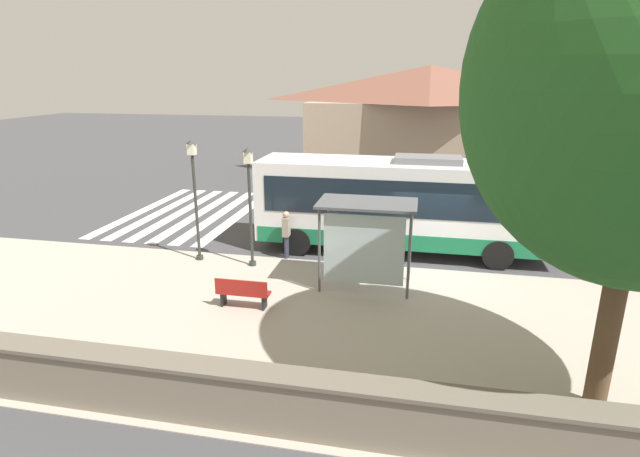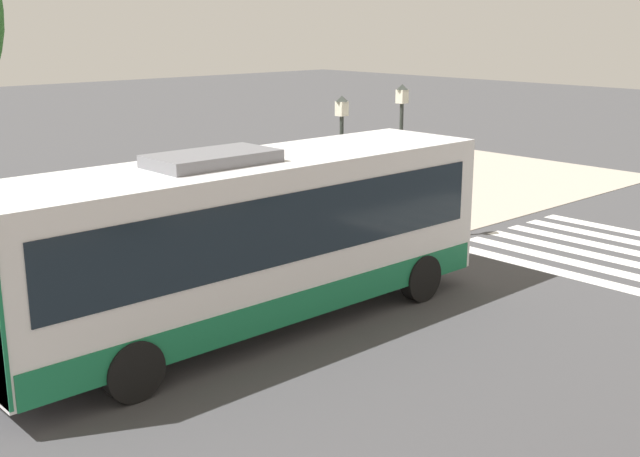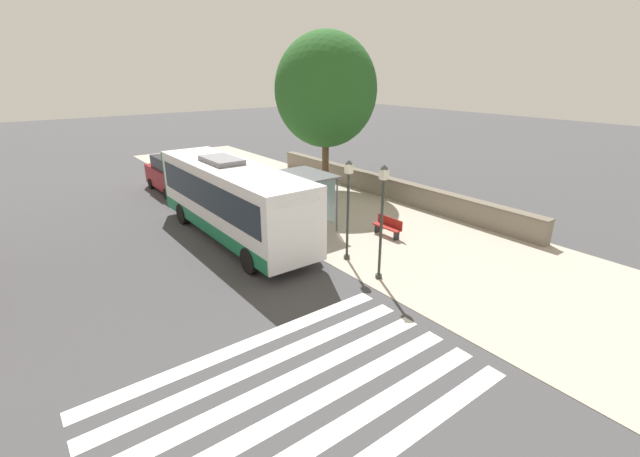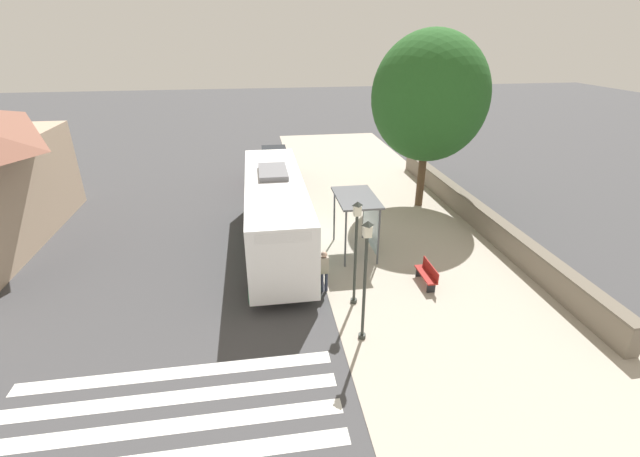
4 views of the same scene
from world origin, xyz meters
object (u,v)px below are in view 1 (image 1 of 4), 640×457
object	(u,v)px
street_lamp_far	(250,198)
street_lamp_near	(195,190)
bus	(404,203)
bench	(243,292)
bus_shelter	(366,219)
pedestrian	(286,231)

from	to	relation	value
street_lamp_far	street_lamp_near	bearing A→B (deg)	84.91
bus	bench	bearing A→B (deg)	144.12
bench	bus_shelter	bearing A→B (deg)	-57.18
bus_shelter	street_lamp_near	world-z (taller)	street_lamp_near
bus	street_lamp_near	xyz separation A→B (m)	(-2.34, 6.84, 0.66)
bus	bench	world-z (taller)	bus
pedestrian	street_lamp_far	size ratio (longest dim) A/B	0.43
bench	street_lamp_near	size ratio (longest dim) A/B	0.36
street_lamp_far	pedestrian	bearing A→B (deg)	-44.44
pedestrian	street_lamp_far	bearing A→B (deg)	135.56
bus	pedestrian	xyz separation A→B (m)	(-1.56, 3.92, -0.81)
bus_shelter	pedestrian	world-z (taller)	bus_shelter
bus	bench	size ratio (longest dim) A/B	6.93
bus_shelter	street_lamp_near	size ratio (longest dim) A/B	0.69
bus	pedestrian	distance (m)	4.29
street_lamp_far	bus_shelter	bearing A→B (deg)	-105.41
bench	bus	bearing A→B (deg)	-35.88
pedestrian	bench	distance (m)	4.09
bench	street_lamp_near	distance (m)	4.74
bus	street_lamp_far	bearing A→B (deg)	117.39
street_lamp_near	bus	bearing A→B (deg)	-71.14
bus	bench	distance (m)	7.06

